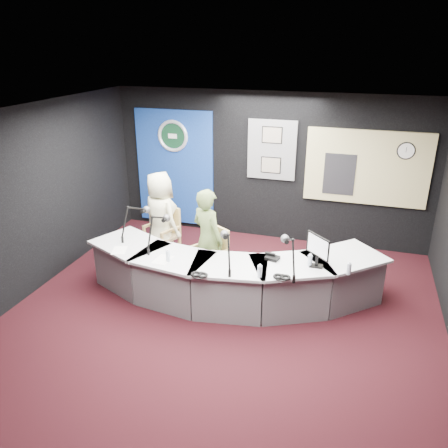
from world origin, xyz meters
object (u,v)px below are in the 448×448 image
(armchair_left, at_px, (162,235))
(person_man, at_px, (161,218))
(armchair_right, at_px, (208,260))
(broadcast_desk, at_px, (229,276))
(person_woman, at_px, (208,239))

(armchair_left, height_order, person_man, person_man)
(armchair_left, bearing_deg, armchair_right, -6.36)
(broadcast_desk, relative_size, person_man, 2.80)
(broadcast_desk, relative_size, person_woman, 2.79)
(broadcast_desk, height_order, armchair_right, armchair_right)
(broadcast_desk, bearing_deg, armchair_right, 146.81)
(armchair_left, bearing_deg, broadcast_desk, -7.27)
(person_man, relative_size, person_woman, 1.00)
(person_man, bearing_deg, broadcast_desk, 178.51)
(broadcast_desk, bearing_deg, person_woman, 146.81)
(armchair_left, distance_m, person_man, 0.33)
(armchair_right, distance_m, person_woman, 0.35)
(broadcast_desk, bearing_deg, armchair_left, 149.03)
(armchair_left, relative_size, person_woman, 0.59)
(armchair_left, height_order, person_woman, person_woman)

